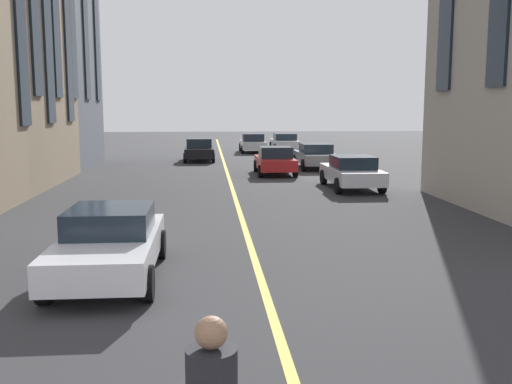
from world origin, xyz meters
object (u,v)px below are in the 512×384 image
(car_silver_parked_b, at_px, (285,142))
(car_silver_far, at_px, (253,143))
(car_grey_near, at_px, (315,156))
(car_white_mid, at_px, (110,243))
(car_white_oncoming, at_px, (352,172))
(car_black_trailing, at_px, (199,150))
(car_red_parked_a, at_px, (275,160))

(car_silver_parked_b, height_order, car_silver_far, car_silver_far)
(car_grey_near, bearing_deg, car_white_mid, 158.83)
(car_white_oncoming, height_order, car_black_trailing, car_black_trailing)
(car_white_mid, height_order, car_red_parked_a, car_red_parked_a)
(car_black_trailing, bearing_deg, car_silver_parked_b, -39.96)
(car_red_parked_a, height_order, car_grey_near, car_red_parked_a)
(car_silver_far, distance_m, car_black_trailing, 7.73)
(car_silver_parked_b, distance_m, car_red_parked_a, 15.63)
(car_white_mid, xyz_separation_m, car_red_parked_a, (17.51, -5.30, -0.00))
(car_white_oncoming, relative_size, car_grey_near, 1.00)
(car_red_parked_a, bearing_deg, car_silver_far, -0.08)
(car_silver_parked_b, bearing_deg, car_black_trailing, 140.04)
(car_white_oncoming, distance_m, car_grey_near, 8.18)
(car_silver_parked_b, bearing_deg, car_red_parked_a, 170.65)
(car_silver_parked_b, distance_m, car_white_oncoming, 20.86)
(car_black_trailing, bearing_deg, car_grey_near, -128.26)
(car_white_oncoming, distance_m, car_silver_far, 20.08)
(car_white_mid, height_order, car_grey_near, same)
(car_white_mid, distance_m, car_white_oncoming, 14.39)
(car_silver_parked_b, xyz_separation_m, car_white_oncoming, (-20.86, 0.00, 0.00))
(car_silver_far, relative_size, car_black_trailing, 1.00)
(car_black_trailing, bearing_deg, car_silver_far, -30.11)
(car_black_trailing, bearing_deg, car_red_parked_a, -153.64)
(car_red_parked_a, relative_size, car_black_trailing, 1.00)
(car_white_mid, bearing_deg, car_silver_far, -9.45)
(car_silver_parked_b, bearing_deg, car_white_mid, 166.60)
(car_silver_parked_b, relative_size, car_white_oncoming, 1.00)
(car_white_mid, height_order, car_white_oncoming, same)
(car_silver_parked_b, height_order, car_red_parked_a, car_red_parked_a)
(car_black_trailing, distance_m, car_grey_near, 8.15)
(car_white_oncoming, height_order, car_grey_near, same)
(car_white_mid, relative_size, car_grey_near, 1.00)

